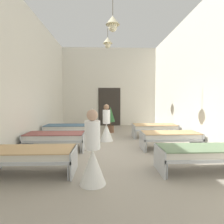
{
  "coord_description": "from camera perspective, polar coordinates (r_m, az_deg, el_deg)",
  "views": [
    {
      "loc": [
        -0.26,
        -5.88,
        1.66
      ],
      "look_at": [
        0.0,
        1.13,
        1.17
      ],
      "focal_mm": 28.97,
      "sensor_mm": 36.0,
      "label": 1
    }
  ],
  "objects": [
    {
      "name": "nurse_mid_aisle",
      "position": [
        7.25,
        -1.77,
        -5.01
      ],
      "size": [
        0.52,
        0.52,
        1.49
      ],
      "rotation": [
        0.0,
        0.0,
        5.44
      ],
      "color": "white",
      "rests_on": "ground"
    },
    {
      "name": "bed_left_row_1",
      "position": [
        6.22,
        -17.47,
        -7.53
      ],
      "size": [
        1.9,
        0.84,
        0.57
      ],
      "color": "#B7BCC1",
      "rests_on": "ground"
    },
    {
      "name": "bed_right_row_0",
      "position": [
        4.69,
        25.9,
        -11.52
      ],
      "size": [
        1.9,
        0.84,
        0.57
      ],
      "color": "#B7BCC1",
      "rests_on": "ground"
    },
    {
      "name": "bed_left_row_2",
      "position": [
        8.04,
        -13.88,
        -4.89
      ],
      "size": [
        1.9,
        0.84,
        0.57
      ],
      "color": "#B7BCC1",
      "rests_on": "ground"
    },
    {
      "name": "bed_right_row_1",
      "position": [
        6.38,
        17.81,
        -7.25
      ],
      "size": [
        1.9,
        0.84,
        0.57
      ],
      "color": "#B7BCC1",
      "rests_on": "ground"
    },
    {
      "name": "potted_plant",
      "position": [
        9.07,
        -0.46,
        -1.7
      ],
      "size": [
        0.45,
        0.45,
        1.3
      ],
      "color": "brown",
      "rests_on": "ground"
    },
    {
      "name": "room_shell",
      "position": [
        7.2,
        -0.05,
        10.39
      ],
      "size": [
        6.29,
        11.55,
        4.92
      ],
      "color": "silver",
      "rests_on": "ground"
    },
    {
      "name": "bed_right_row_2",
      "position": [
        8.16,
        13.25,
        -4.75
      ],
      "size": [
        1.9,
        0.84,
        0.57
      ],
      "color": "#B7BCC1",
      "rests_on": "ground"
    },
    {
      "name": "bed_left_row_0",
      "position": [
        4.47,
        -24.05,
        -12.21
      ],
      "size": [
        1.9,
        0.84,
        0.57
      ],
      "color": "#B7BCC1",
      "rests_on": "ground"
    },
    {
      "name": "nurse_near_aisle",
      "position": [
        3.65,
        -6.14,
        -14.08
      ],
      "size": [
        0.52,
        0.52,
        1.49
      ],
      "rotation": [
        0.0,
        0.0,
        5.41
      ],
      "color": "white",
      "rests_on": "ground"
    },
    {
      "name": "ground_plane",
      "position": [
        6.13,
        0.4,
        -12.23
      ],
      "size": [
        6.49,
        11.95,
        0.1
      ],
      "primitive_type": "cube",
      "color": "#9E9384"
    }
  ]
}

